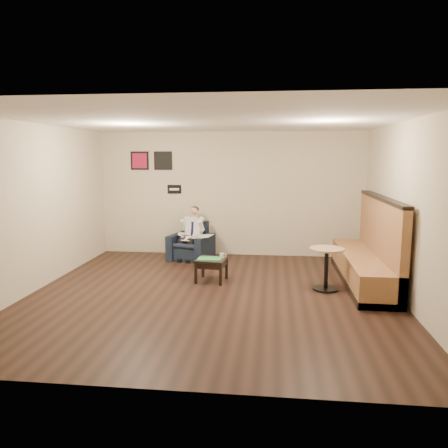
# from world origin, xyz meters

# --- Properties ---
(ground) EXTENTS (6.00, 6.00, 0.00)m
(ground) POSITION_xyz_m (0.00, 0.00, 0.00)
(ground) COLOR black
(ground) RESTS_ON ground
(wall_back) EXTENTS (6.00, 0.02, 2.80)m
(wall_back) POSITION_xyz_m (0.00, 3.00, 1.40)
(wall_back) COLOR beige
(wall_back) RESTS_ON ground
(wall_front) EXTENTS (6.00, 0.02, 2.80)m
(wall_front) POSITION_xyz_m (0.00, -3.00, 1.40)
(wall_front) COLOR beige
(wall_front) RESTS_ON ground
(wall_left) EXTENTS (0.02, 6.00, 2.80)m
(wall_left) POSITION_xyz_m (-3.00, 0.00, 1.40)
(wall_left) COLOR beige
(wall_left) RESTS_ON ground
(wall_right) EXTENTS (0.02, 6.00, 2.80)m
(wall_right) POSITION_xyz_m (3.00, 0.00, 1.40)
(wall_right) COLOR beige
(wall_right) RESTS_ON ground
(ceiling) EXTENTS (6.00, 6.00, 0.02)m
(ceiling) POSITION_xyz_m (0.00, 0.00, 2.80)
(ceiling) COLOR white
(ceiling) RESTS_ON wall_back
(seating_sign) EXTENTS (0.32, 0.02, 0.20)m
(seating_sign) POSITION_xyz_m (-1.30, 2.98, 1.50)
(seating_sign) COLOR black
(seating_sign) RESTS_ON wall_back
(art_print_left) EXTENTS (0.42, 0.03, 0.42)m
(art_print_left) POSITION_xyz_m (-2.10, 2.98, 2.15)
(art_print_left) COLOR #B1153D
(art_print_left) RESTS_ON wall_back
(art_print_right) EXTENTS (0.42, 0.03, 0.42)m
(art_print_right) POSITION_xyz_m (-1.55, 2.98, 2.15)
(art_print_right) COLOR black
(art_print_right) RESTS_ON wall_back
(armchair) EXTENTS (1.01, 1.01, 0.81)m
(armchair) POSITION_xyz_m (-0.82, 2.42, 0.40)
(armchair) COLOR black
(armchair) RESTS_ON ground
(seated_man) EXTENTS (0.70, 0.90, 1.11)m
(seated_man) POSITION_xyz_m (-0.84, 2.32, 0.55)
(seated_man) COLOR silver
(seated_man) RESTS_ON armchair
(lap_papers) EXTENTS (0.23, 0.29, 0.01)m
(lap_papers) POSITION_xyz_m (-0.86, 2.24, 0.50)
(lap_papers) COLOR white
(lap_papers) RESTS_ON seated_man
(newspaper) EXTENTS (0.43, 0.50, 0.01)m
(newspaper) POSITION_xyz_m (-0.51, 2.26, 0.55)
(newspaper) COLOR silver
(newspaper) RESTS_ON armchair
(side_table) EXTENTS (0.57, 0.57, 0.42)m
(side_table) POSITION_xyz_m (-0.12, 0.76, 0.21)
(side_table) COLOR black
(side_table) RESTS_ON ground
(green_folder) EXTENTS (0.42, 0.30, 0.01)m
(green_folder) POSITION_xyz_m (-0.15, 0.75, 0.42)
(green_folder) COLOR green
(green_folder) RESTS_ON side_table
(coffee_mug) EXTENTS (0.08, 0.08, 0.09)m
(coffee_mug) POSITION_xyz_m (0.06, 0.85, 0.46)
(coffee_mug) COLOR white
(coffee_mug) RESTS_ON side_table
(smartphone) EXTENTS (0.14, 0.10, 0.01)m
(smartphone) POSITION_xyz_m (-0.06, 0.91, 0.42)
(smartphone) COLOR black
(smartphone) RESTS_ON side_table
(banquette) EXTENTS (0.71, 2.98, 1.52)m
(banquette) POSITION_xyz_m (2.59, 0.98, 0.76)
(banquette) COLOR #8F5D37
(banquette) RESTS_ON ground
(cafe_table) EXTENTS (0.70, 0.70, 0.72)m
(cafe_table) POSITION_xyz_m (1.88, 0.48, 0.36)
(cafe_table) COLOR tan
(cafe_table) RESTS_ON ground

